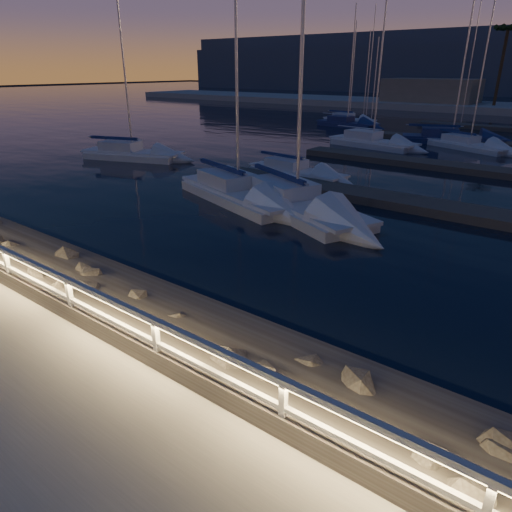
% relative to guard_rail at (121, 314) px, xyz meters
% --- Properties ---
extents(ground, '(400.00, 400.00, 0.00)m').
position_rel_guard_rail_xyz_m(ground, '(0.07, 0.00, -0.77)').
color(ground, '#ADA69C').
rests_on(ground, ground).
extents(harbor_water, '(400.00, 440.00, 0.60)m').
position_rel_guard_rail_xyz_m(harbor_water, '(0.07, 31.22, -1.74)').
color(harbor_water, black).
rests_on(harbor_water, ground).
extents(guard_rail, '(44.11, 0.12, 1.06)m').
position_rel_guard_rail_xyz_m(guard_rail, '(0.00, 0.00, 0.00)').
color(guard_rail, silver).
rests_on(guard_rail, ground).
extents(riprap, '(35.42, 2.06, 1.17)m').
position_rel_guard_rail_xyz_m(riprap, '(2.47, 1.32, -0.95)').
color(riprap, '#625C54').
rests_on(riprap, ground).
extents(floating_docks, '(22.00, 36.00, 0.40)m').
position_rel_guard_rail_xyz_m(floating_docks, '(0.07, 32.50, -1.17)').
color(floating_docks, '#504942').
rests_on(floating_docks, ground).
extents(palm_left, '(3.00, 3.00, 11.20)m').
position_rel_guard_rail_xyz_m(palm_left, '(-7.93, 72.00, 9.36)').
color(palm_left, '#473721').
rests_on(palm_left, ground).
extents(distant_hills, '(230.00, 37.50, 18.00)m').
position_rel_guard_rail_xyz_m(distant_hills, '(-22.06, 133.69, 3.96)').
color(distant_hills, '#3A465A').
rests_on(distant_hills, ground).
extents(sailboat_a, '(7.68, 4.48, 12.72)m').
position_rel_guard_rail_xyz_m(sailboat_a, '(-20.13, 15.88, -0.92)').
color(sailboat_a, silver).
rests_on(sailboat_a, ground).
extents(sailboat_b, '(8.43, 4.73, 13.87)m').
position_rel_guard_rail_xyz_m(sailboat_b, '(-7.02, 12.07, -0.92)').
color(sailboat_b, silver).
rests_on(sailboat_b, ground).
extents(sailboat_c, '(8.92, 5.80, 14.80)m').
position_rel_guard_rail_xyz_m(sailboat_c, '(-3.75, 12.32, -0.92)').
color(sailboat_c, silver).
rests_on(sailboat_c, ground).
extents(sailboat_e, '(7.84, 3.40, 13.00)m').
position_rel_guard_rail_xyz_m(sailboat_e, '(-8.73, 31.52, -0.92)').
color(sailboat_e, silver).
rests_on(sailboat_e, ground).
extents(sailboat_f, '(6.66, 2.76, 11.03)m').
position_rel_guard_rail_xyz_m(sailboat_f, '(-7.54, 18.15, -0.98)').
color(sailboat_f, silver).
rests_on(sailboat_f, ground).
extents(sailboat_i, '(6.61, 2.60, 11.04)m').
position_rel_guard_rail_xyz_m(sailboat_i, '(-18.51, 46.61, -0.96)').
color(sailboat_i, silver).
rests_on(sailboat_i, ground).
extents(sailboat_j, '(8.50, 4.99, 14.02)m').
position_rel_guard_rail_xyz_m(sailboat_j, '(-4.19, 37.61, -0.92)').
color(sailboat_j, navy).
rests_on(sailboat_j, ground).
extents(sailboat_k, '(7.34, 4.79, 12.19)m').
position_rel_guard_rail_xyz_m(sailboat_k, '(-2.08, 35.32, -0.98)').
color(sailboat_k, silver).
rests_on(sailboat_k, ground).
extents(sailboat_n, '(7.45, 3.16, 12.31)m').
position_rel_guard_rail_xyz_m(sailboat_n, '(-16.87, 42.91, -0.95)').
color(sailboat_n, navy).
rests_on(sailboat_n, ground).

